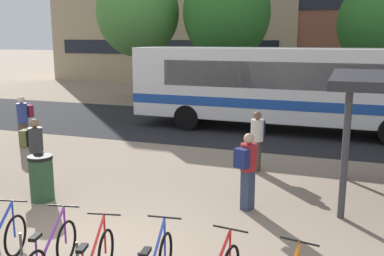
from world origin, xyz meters
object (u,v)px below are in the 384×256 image
object	(u,v)px
city_bus	(286,86)
commuter_navy_pack_1	(247,166)
street_tree_1	(378,23)
parked_bicycle_purple_5	(51,256)
commuter_olive_pack_3	(35,147)
trash_bin	(41,178)
commuter_navy_pack_4	(257,137)
commuter_maroon_pack_2	(24,118)
street_tree_0	(138,13)
street_tree_3	(227,12)

from	to	relation	value
city_bus	commuter_navy_pack_1	world-z (taller)	city_bus
street_tree_1	parked_bicycle_purple_5	bearing A→B (deg)	-104.90
commuter_olive_pack_3	trash_bin	size ratio (longest dim) A/B	1.63
commuter_navy_pack_4	trash_bin	xyz separation A→B (m)	(-4.08, -3.83, -0.43)
commuter_maroon_pack_2	commuter_navy_pack_4	distance (m)	7.82
commuter_navy_pack_4	street_tree_0	distance (m)	15.09
city_bus	trash_bin	bearing A→B (deg)	66.89
commuter_maroon_pack_2	commuter_navy_pack_1	bearing A→B (deg)	86.13
commuter_maroon_pack_2	street_tree_0	xyz separation A→B (m)	(-1.36, 11.29, 3.97)
parked_bicycle_purple_5	trash_bin	world-z (taller)	trash_bin
street_tree_0	street_tree_1	bearing A→B (deg)	7.90
street_tree_3	trash_bin	bearing A→B (deg)	-89.71
commuter_maroon_pack_2	commuter_navy_pack_4	size ratio (longest dim) A/B	1.03
parked_bicycle_purple_5	trash_bin	xyz separation A→B (m)	(-2.29, 2.67, 0.13)
parked_bicycle_purple_5	street_tree_3	xyz separation A→B (m)	(-2.37, 18.32, 4.51)
commuter_maroon_pack_2	trash_bin	size ratio (longest dim) A/B	1.65
city_bus	street_tree_3	world-z (taller)	street_tree_3
street_tree_3	commuter_navy_pack_1	bearing A→B (deg)	-72.83
trash_bin	commuter_olive_pack_3	bearing A→B (deg)	135.13
commuter_maroon_pack_2	street_tree_0	size ratio (longest dim) A/B	0.23
city_bus	street_tree_3	xyz separation A→B (m)	(-4.16, 6.31, 3.12)
commuter_maroon_pack_2	street_tree_0	world-z (taller)	street_tree_0
commuter_navy_pack_4	street_tree_3	distance (m)	13.13
parked_bicycle_purple_5	commuter_olive_pack_3	xyz separation A→B (m)	(-3.08, 3.45, 0.59)
commuter_olive_pack_3	street_tree_0	size ratio (longest dim) A/B	0.23
commuter_navy_pack_1	commuter_navy_pack_4	bearing A→B (deg)	27.94
commuter_olive_pack_3	trash_bin	xyz separation A→B (m)	(0.78, -0.78, -0.45)
commuter_navy_pack_1	street_tree_3	bearing A→B (deg)	37.80
parked_bicycle_purple_5	street_tree_0	xyz separation A→B (m)	(-7.38, 17.81, 4.56)
commuter_navy_pack_1	commuter_maroon_pack_2	size ratio (longest dim) A/B	0.98
commuter_olive_pack_3	commuter_navy_pack_4	world-z (taller)	commuter_olive_pack_3
street_tree_0	street_tree_3	distance (m)	5.04
parked_bicycle_purple_5	commuter_navy_pack_4	world-z (taller)	commuter_navy_pack_4
trash_bin	commuter_navy_pack_4	bearing A→B (deg)	43.19
parked_bicycle_purple_5	commuter_maroon_pack_2	size ratio (longest dim) A/B	1.00
city_bus	commuter_navy_pack_1	size ratio (longest dim) A/B	7.27
commuter_navy_pack_4	city_bus	bearing A→B (deg)	-177.08
parked_bicycle_purple_5	commuter_maroon_pack_2	bearing A→B (deg)	32.18
trash_bin	city_bus	bearing A→B (deg)	66.38
commuter_olive_pack_3	street_tree_1	bearing A→B (deg)	48.82
street_tree_1	street_tree_3	bearing A→B (deg)	-170.76
commuter_navy_pack_1	commuter_olive_pack_3	distance (m)	5.24
commuter_navy_pack_1	trash_bin	distance (m)	4.58
commuter_navy_pack_1	commuter_maroon_pack_2	xyz separation A→B (m)	(-8.18, 2.85, 0.02)
commuter_navy_pack_4	street_tree_1	distance (m)	13.89
commuter_navy_pack_1	commuter_navy_pack_4	size ratio (longest dim) A/B	1.00
street_tree_1	street_tree_0	bearing A→B (deg)	-172.10
parked_bicycle_purple_5	street_tree_0	distance (m)	19.81
trash_bin	street_tree_1	size ratio (longest dim) A/B	0.16
street_tree_0	city_bus	bearing A→B (deg)	-32.31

